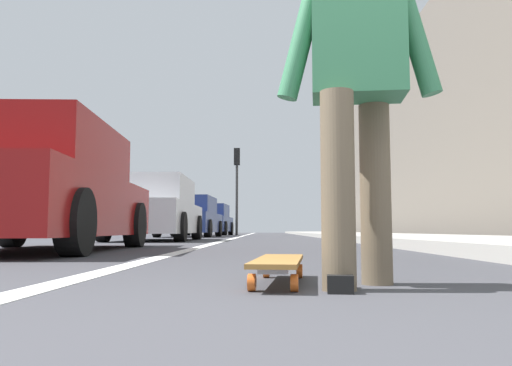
{
  "coord_description": "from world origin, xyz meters",
  "views": [
    {
      "loc": [
        -0.86,
        0.22,
        0.24
      ],
      "look_at": [
        9.51,
        0.41,
        1.19
      ],
      "focal_mm": 36.23,
      "sensor_mm": 36.0,
      "label": 1
    }
  ],
  "objects": [
    {
      "name": "ground_plane",
      "position": [
        10.0,
        0.0,
        0.0
      ],
      "size": [
        80.0,
        80.0,
        0.0
      ],
      "primitive_type": "plane",
      "color": "#38383D"
    },
    {
      "name": "lane_stripe_white",
      "position": [
        20.0,
        1.17,
        0.0
      ],
      "size": [
        52.0,
        0.16,
        0.01
      ],
      "primitive_type": "cube",
      "color": "silver",
      "rests_on": "ground"
    },
    {
      "name": "sidewalk_curb",
      "position": [
        18.0,
        -3.1,
        0.07
      ],
      "size": [
        52.0,
        3.2,
        0.13
      ],
      "primitive_type": "cube",
      "color": "#9E9B93",
      "rests_on": "ground"
    },
    {
      "name": "building_facade",
      "position": [
        22.0,
        -6.05,
        4.09
      ],
      "size": [
        40.0,
        1.2,
        8.18
      ],
      "primitive_type": "cube",
      "color": "#685F55",
      "rests_on": "ground"
    },
    {
      "name": "skateboard",
      "position": [
        1.51,
        0.16,
        0.09
      ],
      "size": [
        0.86,
        0.28,
        0.11
      ],
      "color": "orange",
      "rests_on": "ground"
    },
    {
      "name": "skater_person",
      "position": [
        1.36,
        -0.18,
        0.94
      ],
      "size": [
        0.45,
        0.72,
        1.64
      ],
      "color": "brown",
      "rests_on": "ground"
    },
    {
      "name": "parked_car_near",
      "position": [
        5.16,
        2.92,
        0.71
      ],
      "size": [
        4.39,
        2.12,
        1.48
      ],
      "color": "maroon",
      "rests_on": "ground"
    },
    {
      "name": "parked_car_mid",
      "position": [
        11.3,
        2.82,
        0.71
      ],
      "size": [
        4.58,
        1.88,
        1.48
      ],
      "color": "silver",
      "rests_on": "ground"
    },
    {
      "name": "parked_car_far",
      "position": [
        18.05,
        2.99,
        0.7
      ],
      "size": [
        4.48,
        2.12,
        1.47
      ],
      "color": "navy",
      "rests_on": "ground"
    },
    {
      "name": "parked_car_end",
      "position": [
        24.25,
        2.91,
        0.72
      ],
      "size": [
        4.15,
        2.09,
        1.49
      ],
      "color": "navy",
      "rests_on": "ground"
    },
    {
      "name": "traffic_light",
      "position": [
        23.44,
        1.57,
        2.86
      ],
      "size": [
        0.33,
        0.28,
        4.13
      ],
      "color": "#2D2D2D",
      "rests_on": "ground"
    }
  ]
}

